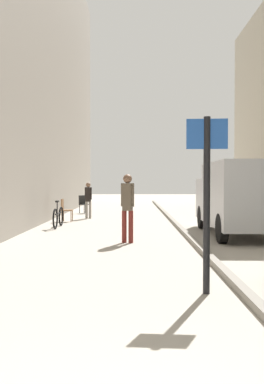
% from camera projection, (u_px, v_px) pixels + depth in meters
% --- Properties ---
extents(ground_plane, '(80.00, 80.00, 0.00)m').
position_uv_depth(ground_plane, '(134.00, 232.00, 13.11)').
color(ground_plane, '#A8A093').
extents(kerb_strip, '(0.16, 40.00, 0.12)m').
position_uv_depth(kerb_strip, '(183.00, 231.00, 13.10)').
color(kerb_strip, gray).
rests_on(kerb_strip, ground_plane).
extents(pedestrian_main_foreground, '(0.32, 0.21, 1.62)m').
position_uv_depth(pedestrian_main_foreground, '(88.00, 198.00, 18.05)').
color(pedestrian_main_foreground, gray).
rests_on(pedestrian_main_foreground, ground_plane).
extents(pedestrian_mid_block, '(0.36, 0.26, 1.85)m').
position_uv_depth(pedestrian_mid_block, '(128.00, 203.00, 10.86)').
color(pedestrian_mid_block, maroon).
rests_on(pedestrian_mid_block, ground_plane).
extents(delivery_van, '(1.98, 5.03, 2.23)m').
position_uv_depth(delivery_van, '(239.00, 196.00, 12.42)').
color(delivery_van, '#B7B7BC').
rests_on(delivery_van, ground_plane).
extents(street_sign_post, '(0.60, 0.10, 2.60)m').
position_uv_depth(street_sign_post, '(207.00, 189.00, 5.90)').
color(street_sign_post, black).
rests_on(street_sign_post, ground_plane).
extents(bicycle_leaning, '(0.10, 1.77, 0.98)m').
position_uv_depth(bicycle_leaning, '(58.00, 217.00, 14.53)').
color(bicycle_leaning, black).
rests_on(bicycle_leaning, ground_plane).
extents(cafe_chair_near_window, '(0.44, 0.44, 0.94)m').
position_uv_depth(cafe_chair_near_window, '(65.00, 208.00, 16.63)').
color(cafe_chair_near_window, brown).
rests_on(cafe_chair_near_window, ground_plane).
extents(cafe_chair_by_doorway, '(0.62, 0.62, 0.94)m').
position_uv_depth(cafe_chair_by_doorway, '(84.00, 203.00, 21.05)').
color(cafe_chair_by_doorway, black).
rests_on(cafe_chair_by_doorway, ground_plane).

